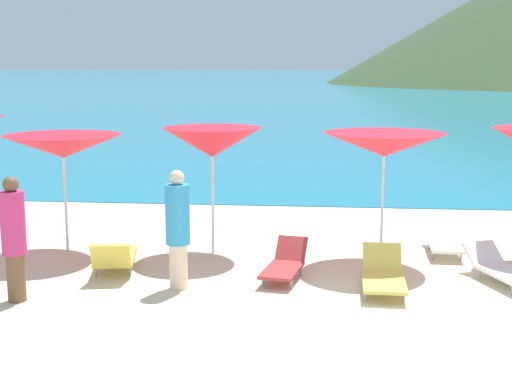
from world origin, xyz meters
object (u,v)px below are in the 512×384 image
object	(u,v)px
lounge_chair_4	(114,257)
beachgoer_1	(14,236)
umbrella_3	(384,145)
lounge_chair_2	(504,269)
beachgoer_2	(178,227)
umbrella_2	(212,143)
lounge_chair_1	(443,239)
lounge_chair_7	(285,264)
lounge_chair_9	(383,275)
umbrella_1	(63,146)

from	to	relation	value
lounge_chair_4	beachgoer_1	world-z (taller)	beachgoer_1
umbrella_3	lounge_chair_2	world-z (taller)	umbrella_3
lounge_chair_4	beachgoer_2	distance (m)	1.60
umbrella_2	beachgoer_1	size ratio (longest dim) A/B	1.25
umbrella_2	lounge_chair_1	xyz separation A→B (m)	(4.14, 0.43, -1.75)
umbrella_2	lounge_chair_7	size ratio (longest dim) A/B	1.62
umbrella_3	beachgoer_2	distance (m)	3.80
lounge_chair_9	umbrella_2	bearing A→B (deg)	147.83
umbrella_1	lounge_chair_1	xyz separation A→B (m)	(6.77, 0.66, -1.68)
umbrella_2	lounge_chair_7	world-z (taller)	umbrella_2
umbrella_1	lounge_chair_7	world-z (taller)	umbrella_1
umbrella_1	lounge_chair_1	distance (m)	7.00
lounge_chair_2	umbrella_2	bearing A→B (deg)	143.60
umbrella_1	lounge_chair_4	bearing A→B (deg)	-43.41
umbrella_1	beachgoer_2	xyz separation A→B (m)	(2.44, -1.90, -0.97)
umbrella_2	lounge_chair_4	distance (m)	2.63
umbrella_1	lounge_chair_7	xyz separation A→B (m)	(4.01, -1.23, -1.69)
lounge_chair_2	beachgoer_1	distance (m)	7.39
umbrella_2	lounge_chair_4	world-z (taller)	umbrella_2
beachgoer_2	lounge_chair_1	bearing A→B (deg)	17.80
lounge_chair_7	lounge_chair_4	bearing A→B (deg)	-171.71
lounge_chair_2	beachgoer_2	size ratio (longest dim) A/B	0.95
lounge_chair_4	beachgoer_1	size ratio (longest dim) A/B	0.90
umbrella_1	lounge_chair_7	distance (m)	4.52
lounge_chair_4	beachgoer_2	size ratio (longest dim) A/B	0.90
lounge_chair_7	beachgoer_2	bearing A→B (deg)	-147.04
lounge_chair_9	lounge_chair_7	bearing A→B (deg)	164.64
umbrella_1	umbrella_2	xyz separation A→B (m)	(2.63, 0.23, 0.07)
lounge_chair_7	lounge_chair_2	bearing A→B (deg)	11.83
umbrella_1	lounge_chair_2	distance (m)	7.69
umbrella_3	beachgoer_1	world-z (taller)	umbrella_3
lounge_chair_4	beachgoer_1	bearing A→B (deg)	46.73
lounge_chair_4	lounge_chair_9	world-z (taller)	lounge_chair_4
beachgoer_1	lounge_chair_1	bearing A→B (deg)	90.73
lounge_chair_4	lounge_chair_7	world-z (taller)	lounge_chair_4
beachgoer_2	lounge_chair_7	bearing A→B (deg)	10.17
lounge_chair_7	beachgoer_2	xyz separation A→B (m)	(-1.57, -0.67, 0.72)
umbrella_2	lounge_chair_9	distance (m)	3.89
umbrella_1	lounge_chair_1	world-z (taller)	umbrella_1
umbrella_1	lounge_chair_9	bearing A→B (deg)	-16.97
lounge_chair_9	lounge_chair_4	bearing A→B (deg)	174.25
beachgoer_1	umbrella_2	bearing A→B (deg)	114.31
lounge_chair_4	lounge_chair_7	bearing A→B (deg)	166.97
umbrella_1	lounge_chair_2	world-z (taller)	umbrella_1
beachgoer_1	beachgoer_2	distance (m)	2.34
lounge_chair_7	umbrella_3	bearing A→B (deg)	45.89
lounge_chair_2	beachgoer_2	xyz separation A→B (m)	(-4.98, -0.77, 0.74)
lounge_chair_1	beachgoer_1	world-z (taller)	beachgoer_1
umbrella_3	beachgoer_2	size ratio (longest dim) A/B	1.23
lounge_chair_2	lounge_chair_4	size ratio (longest dim) A/B	1.06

